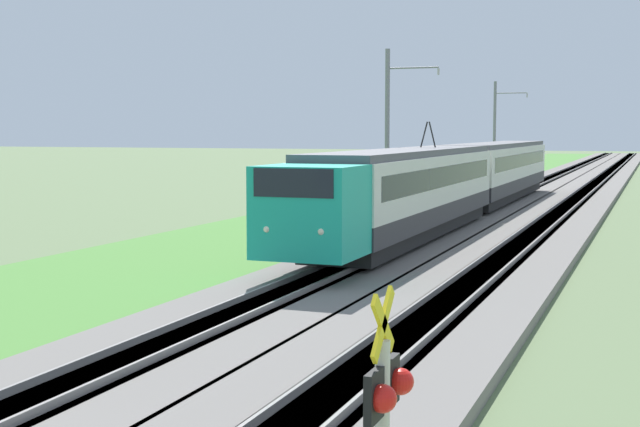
% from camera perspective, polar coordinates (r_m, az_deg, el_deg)
% --- Properties ---
extents(ballast_main, '(240.00, 4.40, 0.30)m').
position_cam_1_polar(ballast_main, '(57.99, 11.85, 0.89)').
color(ballast_main, slate).
rests_on(ballast_main, ground).
extents(ballast_adjacent, '(240.00, 4.40, 0.30)m').
position_cam_1_polar(ballast_adjacent, '(57.48, 16.08, 0.76)').
color(ballast_adjacent, slate).
rests_on(ballast_adjacent, ground).
extents(track_main, '(240.00, 1.57, 0.45)m').
position_cam_1_polar(track_main, '(57.99, 11.85, 0.90)').
color(track_main, '#4C4238').
rests_on(track_main, ground).
extents(track_adjacent, '(240.00, 1.57, 0.45)m').
position_cam_1_polar(track_adjacent, '(57.48, 16.08, 0.77)').
color(track_adjacent, '#4C4238').
rests_on(track_adjacent, ground).
extents(grass_verge, '(240.00, 10.45, 0.12)m').
position_cam_1_polar(grass_verge, '(59.17, 6.34, 0.97)').
color(grass_verge, '#4C8438').
rests_on(grass_verge, ground).
extents(passenger_train, '(42.92, 2.88, 4.90)m').
position_cam_1_polar(passenger_train, '(44.46, 9.12, 2.38)').
color(passenger_train, '#19A88E').
rests_on(passenger_train, ground).
extents(catenary_mast_mid, '(0.22, 2.56, 8.28)m').
position_cam_1_polar(catenary_mast_mid, '(41.68, 4.40, 4.99)').
color(catenary_mast_mid, slate).
rests_on(catenary_mast_mid, ground).
extents(catenary_mast_far, '(0.22, 2.56, 8.27)m').
position_cam_1_polar(catenary_mast_far, '(69.72, 11.15, 5.02)').
color(catenary_mast_far, slate).
rests_on(catenary_mast_far, ground).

